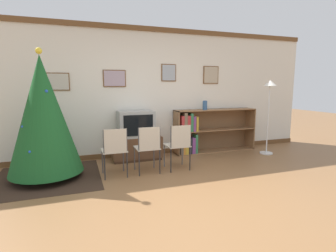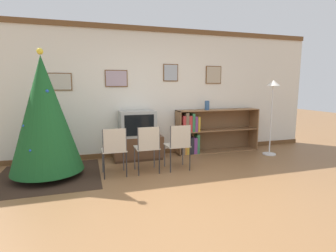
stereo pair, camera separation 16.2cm
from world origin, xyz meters
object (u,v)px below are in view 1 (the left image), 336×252
at_px(christmas_tree, 43,115).
at_px(folding_chair_center, 148,147).
at_px(vase, 205,105).
at_px(folding_chair_right, 179,144).
at_px(tv_console, 136,148).
at_px(bookshelf, 201,132).
at_px(folding_chair_left, 115,149).
at_px(television, 136,124).
at_px(standing_lamp, 269,98).

height_order(christmas_tree, folding_chair_center, christmas_tree).
bearing_deg(vase, folding_chair_right, -135.69).
xyz_separation_m(christmas_tree, folding_chair_right, (2.18, -0.31, -0.56)).
relative_size(tv_console, bookshelf, 0.52).
bearing_deg(folding_chair_left, television, 59.09).
height_order(christmas_tree, tv_console, christmas_tree).
xyz_separation_m(christmas_tree, standing_lamp, (4.44, 0.10, 0.20)).
height_order(tv_console, folding_chair_left, folding_chair_left).
distance_m(christmas_tree, folding_chair_right, 2.27).
relative_size(folding_chair_right, vase, 4.04).
distance_m(folding_chair_center, standing_lamp, 2.95).
xyz_separation_m(christmas_tree, television, (1.62, 0.62, -0.30)).
bearing_deg(television, bookshelf, 3.15).
bearing_deg(tv_console, vase, 1.86).
distance_m(tv_console, television, 0.50).
xyz_separation_m(bookshelf, standing_lamp, (1.30, -0.61, 0.77)).
height_order(bookshelf, vase, vase).
bearing_deg(christmas_tree, folding_chair_right, -8.23).
height_order(folding_chair_right, bookshelf, bookshelf).
height_order(bookshelf, standing_lamp, standing_lamp).
height_order(christmas_tree, folding_chair_right, christmas_tree).
height_order(television, bookshelf, television).
xyz_separation_m(television, vase, (1.57, 0.05, 0.33)).
xyz_separation_m(tv_console, folding_chair_right, (0.56, -0.94, 0.23)).
relative_size(christmas_tree, tv_console, 2.07).
distance_m(television, folding_chair_left, 1.12).
relative_size(folding_chair_right, bookshelf, 0.42).
height_order(folding_chair_left, folding_chair_right, same).
distance_m(tv_console, standing_lamp, 3.04).
bearing_deg(christmas_tree, bookshelf, 12.68).
height_order(tv_console, vase, vase).
bearing_deg(bookshelf, folding_chair_left, -153.88).
distance_m(tv_console, folding_chair_right, 1.12).
distance_m(folding_chair_left, folding_chair_right, 1.12).
xyz_separation_m(vase, standing_lamp, (1.25, -0.58, 0.17)).
bearing_deg(folding_chair_right, standing_lamp, 10.28).
bearing_deg(television, tv_console, 90.00).
xyz_separation_m(folding_chair_center, bookshelf, (1.52, 1.02, -0.01)).
bearing_deg(vase, bookshelf, 151.45).
height_order(folding_chair_left, standing_lamp, standing_lamp).
bearing_deg(christmas_tree, folding_chair_left, -16.62).
bearing_deg(christmas_tree, folding_chair_center, -11.03).
distance_m(bookshelf, standing_lamp, 1.63).
height_order(tv_console, folding_chair_center, folding_chair_center).
height_order(folding_chair_left, bookshelf, bookshelf).
bearing_deg(christmas_tree, tv_console, 21.13).
bearing_deg(vase, standing_lamp, -24.97).
xyz_separation_m(tv_console, bookshelf, (1.52, 0.08, 0.22)).
xyz_separation_m(folding_chair_right, standing_lamp, (2.26, 0.41, 0.77)).
distance_m(folding_chair_right, vase, 1.54).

